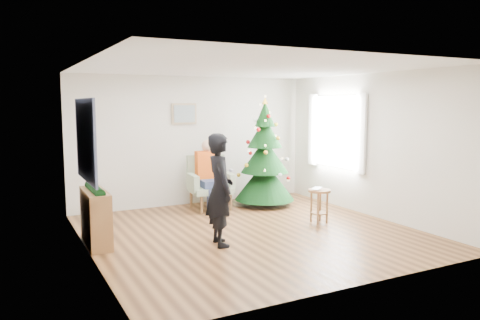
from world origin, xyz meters
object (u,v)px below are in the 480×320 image
armchair (210,189)px  console (96,218)px  standing_man (220,190)px  stool (319,206)px  christmas_tree (265,157)px

armchair → console: armchair is taller
armchair → standing_man: standing_man is taller
stool → standing_man: bearing=-169.9°
console → armchair: bearing=30.9°
console → standing_man: bearing=-27.1°
standing_man → console: size_ratio=1.63×
stool → console: bearing=172.5°
stool → console: (-3.66, 0.48, 0.10)m
christmas_tree → console: (-3.55, -1.20, -0.58)m
christmas_tree → console: christmas_tree is taller
stool → console: size_ratio=0.58×
christmas_tree → armchair: 1.29m
armchair → stool: bearing=-50.5°
standing_man → armchair: bearing=-11.8°
christmas_tree → armchair: size_ratio=2.10×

